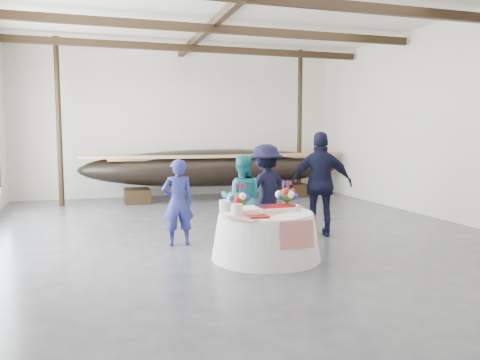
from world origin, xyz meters
name	(u,v)px	position (x,y,z in m)	size (l,w,h in m)	color
floor	(235,234)	(0.00, 0.00, 0.00)	(10.00, 12.00, 0.01)	#3D3D42
wall_back	(181,124)	(0.00, 6.00, 2.25)	(10.00, 0.02, 4.50)	silver
wall_front	(474,97)	(0.00, -6.00, 2.25)	(10.00, 0.02, 4.50)	silver
wall_right	(448,121)	(5.00, 0.00, 2.25)	(0.02, 12.00, 4.50)	silver
pavilion_structure	(223,34)	(0.00, 0.81, 4.00)	(9.80, 11.76, 4.50)	black
longboat_display	(219,167)	(0.90, 4.71, 0.96)	(7.99, 1.60, 1.50)	black
banquet_table	(266,235)	(-0.03, -1.87, 0.37)	(1.73, 1.73, 0.74)	silver
tabletop_items	(262,201)	(-0.04, -1.71, 0.89)	(1.60, 1.42, 0.40)	red
guest_woman_blue	(178,202)	(-1.22, -0.61, 0.77)	(0.56, 0.37, 1.53)	navy
guest_woman_teal	(242,198)	(-0.04, -0.61, 0.79)	(0.77, 0.60, 1.58)	teal
guest_man_left	(266,190)	(0.53, -0.33, 0.88)	(1.14, 0.66, 1.77)	black
guest_man_right	(321,184)	(1.55, -0.64, 1.01)	(1.18, 0.49, 2.01)	black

